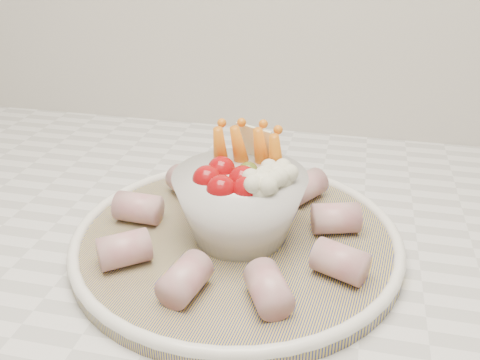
# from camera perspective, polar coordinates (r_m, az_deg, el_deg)

# --- Properties ---
(serving_platter) EXTENTS (0.37, 0.37, 0.02)m
(serving_platter) POSITION_cam_1_polar(r_m,az_deg,el_deg) (0.56, -0.35, -6.30)
(serving_platter) COLOR navy
(serving_platter) RESTS_ON kitchen_counter
(veggie_bowl) EXTENTS (0.13, 0.13, 0.11)m
(veggie_bowl) POSITION_cam_1_polar(r_m,az_deg,el_deg) (0.54, 0.13, -2.16)
(veggie_bowl) COLOR silver
(veggie_bowl) RESTS_ON serving_platter
(cured_meat_rolls) EXTENTS (0.27, 0.27, 0.03)m
(cured_meat_rolls) POSITION_cam_1_polar(r_m,az_deg,el_deg) (0.55, -0.36, -4.54)
(cured_meat_rolls) COLOR #A54B57
(cured_meat_rolls) RESTS_ON serving_platter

